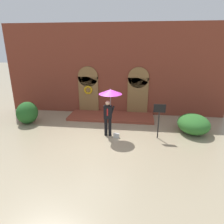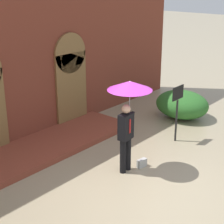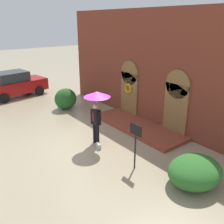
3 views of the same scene
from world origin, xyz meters
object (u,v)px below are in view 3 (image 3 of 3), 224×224
object	(u,v)px
sign_post	(135,139)
shrub_left	(66,99)
person_with_umbrella	(97,102)
parked_car	(15,84)
handbag	(98,146)
shrub_right	(195,171)

from	to	relation	value
sign_post	shrub_left	distance (m)	7.39
person_with_umbrella	shrub_left	world-z (taller)	person_with_umbrella
sign_post	parked_car	distance (m)	11.81
parked_car	handbag	bearing A→B (deg)	1.60
person_with_umbrella	shrub_left	distance (m)	5.23
handbag	shrub_right	distance (m)	4.04
person_with_umbrella	shrub_right	world-z (taller)	person_with_umbrella
sign_post	shrub_right	world-z (taller)	sign_post
parked_car	sign_post	bearing A→B (deg)	2.35
shrub_left	sign_post	bearing A→B (deg)	-8.40
sign_post	parked_car	world-z (taller)	parked_car
handbag	shrub_left	distance (m)	5.48
shrub_right	handbag	bearing A→B (deg)	-164.06
person_with_umbrella	handbag	distance (m)	1.85
handbag	shrub_left	size ratio (longest dim) A/B	0.21
person_with_umbrella	handbag	size ratio (longest dim) A/B	8.44
handbag	person_with_umbrella	bearing A→B (deg)	158.18
shrub_left	parked_car	bearing A→B (deg)	-160.86
shrub_right	shrub_left	bearing A→B (deg)	178.86
person_with_umbrella	handbag	world-z (taller)	person_with_umbrella
parked_car	person_with_umbrella	bearing A→B (deg)	2.86
sign_post	shrub_right	distance (m)	2.18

